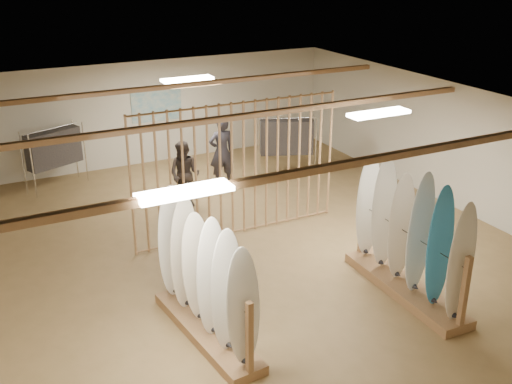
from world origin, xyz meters
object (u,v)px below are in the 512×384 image
clothing_rack_b (287,137)px  shopper_b (185,170)px  clothing_rack_a (54,148)px  rack_right (408,253)px  shopper_a (221,147)px  rack_left (205,295)px

clothing_rack_b → shopper_b: size_ratio=0.90×
clothing_rack_a → clothing_rack_b: 5.80m
clothing_rack_b → rack_right: bearing=-78.3°
shopper_a → clothing_rack_a: bearing=-22.9°
rack_left → clothing_rack_b: size_ratio=1.68×
rack_right → clothing_rack_b: (1.09, 6.06, 0.26)m
rack_right → clothing_rack_a: (-4.44, 7.82, 0.25)m
rack_right → clothing_rack_a: rack_right is taller
rack_right → clothing_rack_b: 6.16m
shopper_a → shopper_b: 1.51m
rack_right → clothing_rack_a: size_ratio=1.78×
rack_left → rack_right: rack_right is taller
clothing_rack_b → shopper_b: shopper_b is taller
rack_left → shopper_a: bearing=58.1°
clothing_rack_b → shopper_a: shopper_a is taller
clothing_rack_b → shopper_a: size_ratio=0.78×
rack_right → rack_left: bearing=175.2°
rack_right → clothing_rack_a: bearing=121.1°
clothing_rack_b → shopper_b: 3.20m
rack_left → shopper_b: 5.13m
shopper_b → shopper_a: bearing=74.9°
rack_right → shopper_a: 6.13m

